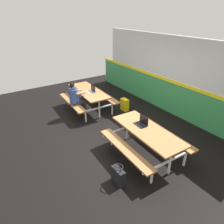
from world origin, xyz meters
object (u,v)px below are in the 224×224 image
Objects in this scene: backpack_dark at (125,105)px; laptop_silver at (91,91)px; picnic_table_right at (147,136)px; student_nearer at (76,97)px; laptop_dark at (142,123)px; picnic_table_left at (88,95)px; tote_bag_bright at (118,175)px.

laptop_silver is at bearing -120.55° from backpack_dark.
picnic_table_right is 1.65× the size of student_nearer.
laptop_silver is 1.00× the size of laptop_dark.
laptop_dark is at bearing -0.58° from laptop_silver.
laptop_silver is 0.75× the size of backpack_dark.
laptop_dark is (2.66, -0.03, 0.00)m from laptop_silver.
picnic_table_left reaches higher than backpack_dark.
tote_bag_bright is at bearing -19.80° from laptop_silver.
picnic_table_left is 6.06× the size of laptop_silver.
picnic_table_left is at bearing 109.01° from student_nearer.
laptop_silver is (0.19, 0.03, 0.21)m from picnic_table_left.
laptop_dark is at bearing -27.04° from backpack_dark.
tote_bag_bright is at bearing -10.19° from student_nearer.
backpack_dark is (0.60, 1.62, -0.49)m from student_nearer.
picnic_table_right reaches higher than tote_bag_bright.
tote_bag_bright is at bearing -61.21° from laptop_dark.
student_nearer is at bearing -169.89° from picnic_table_right.
student_nearer is 2.74× the size of backpack_dark.
picnic_table_left is 3.69m from tote_bag_bright.
backpack_dark is (0.60, 1.02, -0.57)m from laptop_silver.
laptop_silver is at bearing 178.53° from picnic_table_right.
laptop_silver reaches higher than backpack_dark.
tote_bag_bright is (0.64, -1.16, -0.59)m from laptop_dark.
laptop_silver is at bearing 160.20° from tote_bag_bright.
picnic_table_right is 6.06× the size of laptop_dark.
backpack_dark is at bearing 69.78° from student_nearer.
student_nearer is at bearing 169.81° from tote_bag_bright.
laptop_silver reaches higher than picnic_table_right.
picnic_table_right is 4.63× the size of tote_bag_bright.
student_nearer reaches higher than laptop_silver.
picnic_table_left and picnic_table_right have the same top height.
tote_bag_bright is at bearing -71.61° from picnic_table_right.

